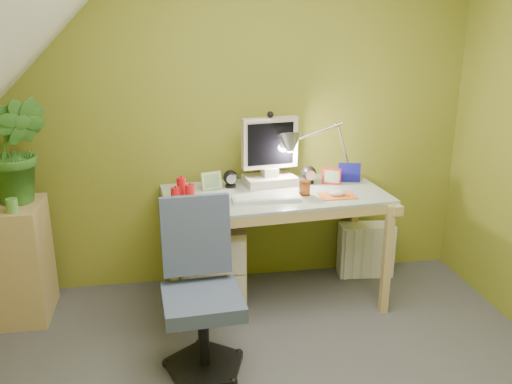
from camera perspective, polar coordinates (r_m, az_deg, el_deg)
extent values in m
cube|color=olive|center=(3.76, -1.53, 7.90)|extent=(3.20, 0.01, 2.40)
cube|color=white|center=(2.12, -23.79, 16.27)|extent=(1.10, 3.20, 1.10)
cube|color=silver|center=(3.39, 1.12, -0.66)|extent=(0.43, 0.14, 0.02)
cube|color=orange|center=(3.50, 8.54, -0.38)|extent=(0.23, 0.16, 0.01)
ellipsoid|color=silver|center=(3.50, 8.55, -0.15)|extent=(0.12, 0.08, 0.04)
cylinder|color=brown|center=(3.49, 5.14, 0.44)|extent=(0.09, 0.09, 0.09)
cube|color=red|center=(3.73, 7.95, 1.65)|extent=(0.12, 0.07, 0.11)
cube|color=navy|center=(3.81, 9.79, 2.06)|extent=(0.15, 0.06, 0.13)
cube|color=#ABCE8D|center=(3.60, -4.72, 1.20)|extent=(0.14, 0.06, 0.12)
cube|color=tan|center=(3.77, -23.22, -6.68)|extent=(0.28, 0.43, 0.76)
imported|color=#336D24|center=(3.59, -23.80, 4.05)|extent=(0.38, 0.31, 0.66)
cylinder|color=#59993F|center=(3.48, -24.29, -1.32)|extent=(0.08, 0.08, 0.09)
cube|color=white|center=(4.15, 11.47, -5.96)|extent=(0.41, 0.20, 0.40)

